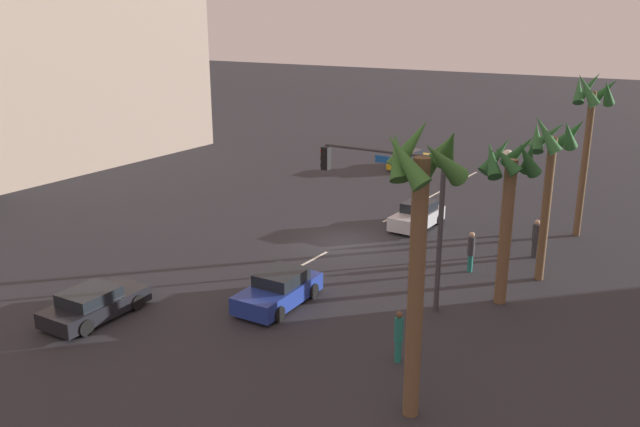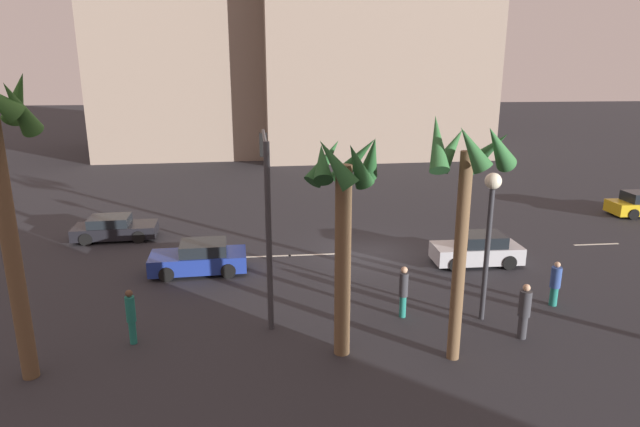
{
  "view_description": "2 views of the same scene",
  "coord_description": "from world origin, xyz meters",
  "px_view_note": "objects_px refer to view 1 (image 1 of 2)",
  "views": [
    {
      "loc": [
        27.17,
        16.35,
        11.14
      ],
      "look_at": [
        2.25,
        -0.04,
        2.14
      ],
      "focal_mm": 36.34,
      "sensor_mm": 36.0,
      "label": 1
    },
    {
      "loc": [
        5.07,
        24.0,
        8.64
      ],
      "look_at": [
        2.48,
        0.01,
        2.03
      ],
      "focal_mm": 30.08,
      "sensor_mm": 36.0,
      "label": 2
    }
  ],
  "objects_px": {
    "pedestrian_1": "(399,335)",
    "palm_tree_0": "(591,112)",
    "car_0": "(279,290)",
    "car_3": "(409,160)",
    "pedestrian_0": "(471,250)",
    "palm_tree_2": "(421,207)",
    "pedestrian_2": "(536,238)",
    "palm_tree_3": "(552,156)",
    "traffic_signal": "(398,198)",
    "pedestrian_3": "(505,220)",
    "car_2": "(417,216)",
    "palm_tree_1": "(509,183)",
    "streetlamp": "(505,181)",
    "car_1": "(95,304)"
  },
  "relations": [
    {
      "from": "car_0",
      "to": "traffic_signal",
      "type": "bearing_deg",
      "value": 128.28
    },
    {
      "from": "car_0",
      "to": "palm_tree_3",
      "type": "relative_size",
      "value": 0.56
    },
    {
      "from": "pedestrian_3",
      "to": "palm_tree_1",
      "type": "relative_size",
      "value": 0.25
    },
    {
      "from": "pedestrian_1",
      "to": "palm_tree_1",
      "type": "xyz_separation_m",
      "value": [
        -6.65,
        1.28,
        4.01
      ]
    },
    {
      "from": "traffic_signal",
      "to": "pedestrian_3",
      "type": "height_order",
      "value": "traffic_signal"
    },
    {
      "from": "car_3",
      "to": "pedestrian_3",
      "type": "height_order",
      "value": "pedestrian_3"
    },
    {
      "from": "car_3",
      "to": "traffic_signal",
      "type": "distance_m",
      "value": 25.2
    },
    {
      "from": "pedestrian_3",
      "to": "palm_tree_0",
      "type": "xyz_separation_m",
      "value": [
        -2.28,
        3.22,
        5.69
      ]
    },
    {
      "from": "streetlamp",
      "to": "palm_tree_0",
      "type": "xyz_separation_m",
      "value": [
        -5.39,
        2.41,
        2.82
      ]
    },
    {
      "from": "palm_tree_1",
      "to": "pedestrian_1",
      "type": "bearing_deg",
      "value": -10.87
    },
    {
      "from": "car_3",
      "to": "palm_tree_0",
      "type": "distance_m",
      "value": 18.6
    },
    {
      "from": "palm_tree_1",
      "to": "palm_tree_2",
      "type": "height_order",
      "value": "palm_tree_2"
    },
    {
      "from": "car_0",
      "to": "palm_tree_0",
      "type": "relative_size",
      "value": 0.48
    },
    {
      "from": "car_0",
      "to": "car_3",
      "type": "relative_size",
      "value": 0.97
    },
    {
      "from": "car_3",
      "to": "palm_tree_2",
      "type": "bearing_deg",
      "value": 25.93
    },
    {
      "from": "pedestrian_2",
      "to": "palm_tree_1",
      "type": "distance_m",
      "value": 7.23
    },
    {
      "from": "pedestrian_0",
      "to": "palm_tree_2",
      "type": "bearing_deg",
      "value": 12.77
    },
    {
      "from": "car_3",
      "to": "streetlamp",
      "type": "bearing_deg",
      "value": 38.77
    },
    {
      "from": "car_0",
      "to": "traffic_signal",
      "type": "xyz_separation_m",
      "value": [
        -2.94,
        3.72,
        3.73
      ]
    },
    {
      "from": "car_3",
      "to": "streetlamp",
      "type": "relative_size",
      "value": 0.82
    },
    {
      "from": "car_2",
      "to": "palm_tree_2",
      "type": "height_order",
      "value": "palm_tree_2"
    },
    {
      "from": "pedestrian_1",
      "to": "pedestrian_3",
      "type": "bearing_deg",
      "value": -175.16
    },
    {
      "from": "streetlamp",
      "to": "traffic_signal",
      "type": "bearing_deg",
      "value": -14.43
    },
    {
      "from": "pedestrian_0",
      "to": "palm_tree_1",
      "type": "height_order",
      "value": "palm_tree_1"
    },
    {
      "from": "car_3",
      "to": "palm_tree_0",
      "type": "bearing_deg",
      "value": 56.12
    },
    {
      "from": "car_0",
      "to": "pedestrian_3",
      "type": "height_order",
      "value": "pedestrian_3"
    },
    {
      "from": "car_0",
      "to": "pedestrian_1",
      "type": "xyz_separation_m",
      "value": [
        1.48,
        6.11,
        0.36
      ]
    },
    {
      "from": "palm_tree_1",
      "to": "pedestrian_2",
      "type": "bearing_deg",
      "value": -177.49
    },
    {
      "from": "car_0",
      "to": "car_3",
      "type": "xyz_separation_m",
      "value": [
        -25.64,
        -6.58,
        0.02
      ]
    },
    {
      "from": "traffic_signal",
      "to": "palm_tree_2",
      "type": "height_order",
      "value": "palm_tree_2"
    },
    {
      "from": "palm_tree_1",
      "to": "streetlamp",
      "type": "bearing_deg",
      "value": -161.63
    },
    {
      "from": "traffic_signal",
      "to": "pedestrian_3",
      "type": "distance_m",
      "value": 11.2
    },
    {
      "from": "car_1",
      "to": "palm_tree_3",
      "type": "xyz_separation_m",
      "value": [
        -13.42,
        13.33,
        5.01
      ]
    },
    {
      "from": "car_0",
      "to": "palm_tree_3",
      "type": "bearing_deg",
      "value": 136.43
    },
    {
      "from": "traffic_signal",
      "to": "palm_tree_3",
      "type": "distance_m",
      "value": 7.2
    },
    {
      "from": "streetlamp",
      "to": "car_0",
      "type": "bearing_deg",
      "value": -28.47
    },
    {
      "from": "pedestrian_1",
      "to": "palm_tree_0",
      "type": "relative_size",
      "value": 0.21
    },
    {
      "from": "pedestrian_0",
      "to": "palm_tree_2",
      "type": "distance_m",
      "value": 13.05
    },
    {
      "from": "palm_tree_2",
      "to": "palm_tree_1",
      "type": "bearing_deg",
      "value": -177.32
    },
    {
      "from": "car_2",
      "to": "palm_tree_3",
      "type": "xyz_separation_m",
      "value": [
        3.86,
        7.79,
        4.93
      ]
    },
    {
      "from": "car_3",
      "to": "palm_tree_3",
      "type": "height_order",
      "value": "palm_tree_3"
    },
    {
      "from": "palm_tree_0",
      "to": "pedestrian_0",
      "type": "bearing_deg",
      "value": -19.45
    },
    {
      "from": "car_3",
      "to": "pedestrian_2",
      "type": "bearing_deg",
      "value": 43.47
    },
    {
      "from": "pedestrian_1",
      "to": "palm_tree_0",
      "type": "bearing_deg",
      "value": 173.58
    },
    {
      "from": "pedestrian_3",
      "to": "palm_tree_3",
      "type": "bearing_deg",
      "value": 33.08
    },
    {
      "from": "car_2",
      "to": "palm_tree_2",
      "type": "relative_size",
      "value": 0.45
    },
    {
      "from": "car_1",
      "to": "streetlamp",
      "type": "bearing_deg",
      "value": 144.63
    },
    {
      "from": "streetlamp",
      "to": "palm_tree_3",
      "type": "relative_size",
      "value": 0.71
    },
    {
      "from": "pedestrian_2",
      "to": "palm_tree_3",
      "type": "distance_m",
      "value": 5.39
    },
    {
      "from": "car_2",
      "to": "pedestrian_0",
      "type": "bearing_deg",
      "value": 45.87
    }
  ]
}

